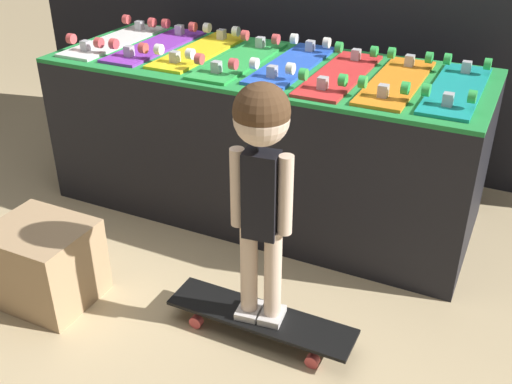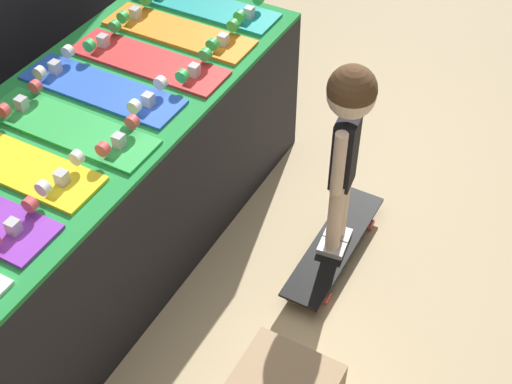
{
  "view_description": "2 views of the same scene",
  "coord_description": "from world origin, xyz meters",
  "px_view_note": "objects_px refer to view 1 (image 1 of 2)",
  "views": [
    {
      "loc": [
        1.18,
        -1.96,
        1.65
      ],
      "look_at": [
        0.25,
        -0.02,
        0.45
      ],
      "focal_mm": 42.0,
      "sensor_mm": 36.0,
      "label": 1
    },
    {
      "loc": [
        -1.64,
        -1.04,
        2.49
      ],
      "look_at": [
        0.21,
        -0.03,
        0.46
      ],
      "focal_mm": 50.0,
      "sensor_mm": 36.0,
      "label": 2
    }
  ],
  "objects_px": {
    "skateboard_blue_on_rack": "(292,62)",
    "skateboard_red_on_rack": "(340,73)",
    "skateboard_teal_on_rack": "(457,87)",
    "skateboard_white_on_rack": "(115,39)",
    "skateboard_green_on_rack": "(240,58)",
    "skateboard_on_floor": "(261,319)",
    "skateboard_yellow_on_rack": "(200,49)",
    "skateboard_purple_on_rack": "(156,44)",
    "storage_box": "(45,263)",
    "skateboard_orange_on_rack": "(397,80)",
    "child": "(261,164)"
  },
  "relations": [
    {
      "from": "skateboard_yellow_on_rack",
      "to": "skateboard_green_on_rack",
      "type": "relative_size",
      "value": 1.0
    },
    {
      "from": "skateboard_yellow_on_rack",
      "to": "skateboard_blue_on_rack",
      "type": "height_order",
      "value": "same"
    },
    {
      "from": "skateboard_white_on_rack",
      "to": "skateboard_yellow_on_rack",
      "type": "relative_size",
      "value": 1.0
    },
    {
      "from": "skateboard_blue_on_rack",
      "to": "skateboard_red_on_rack",
      "type": "bearing_deg",
      "value": -11.03
    },
    {
      "from": "skateboard_purple_on_rack",
      "to": "skateboard_white_on_rack",
      "type": "bearing_deg",
      "value": -176.64
    },
    {
      "from": "skateboard_on_floor",
      "to": "skateboard_red_on_rack",
      "type": "bearing_deg",
      "value": 92.05
    },
    {
      "from": "skateboard_purple_on_rack",
      "to": "skateboard_blue_on_rack",
      "type": "relative_size",
      "value": 1.0
    },
    {
      "from": "skateboard_yellow_on_rack",
      "to": "skateboard_on_floor",
      "type": "bearing_deg",
      "value": -50.21
    },
    {
      "from": "skateboard_purple_on_rack",
      "to": "storage_box",
      "type": "bearing_deg",
      "value": -82.73
    },
    {
      "from": "skateboard_white_on_rack",
      "to": "skateboard_blue_on_rack",
      "type": "relative_size",
      "value": 1.0
    },
    {
      "from": "skateboard_teal_on_rack",
      "to": "child",
      "type": "distance_m",
      "value": 1.05
    },
    {
      "from": "skateboard_green_on_rack",
      "to": "skateboard_on_floor",
      "type": "bearing_deg",
      "value": -59.06
    },
    {
      "from": "child",
      "to": "skateboard_orange_on_rack",
      "type": "bearing_deg",
      "value": 69.21
    },
    {
      "from": "skateboard_white_on_rack",
      "to": "skateboard_purple_on_rack",
      "type": "distance_m",
      "value": 0.26
    },
    {
      "from": "skateboard_red_on_rack",
      "to": "skateboard_on_floor",
      "type": "distance_m",
      "value": 1.16
    },
    {
      "from": "skateboard_orange_on_rack",
      "to": "child",
      "type": "height_order",
      "value": "child"
    },
    {
      "from": "storage_box",
      "to": "skateboard_purple_on_rack",
      "type": "bearing_deg",
      "value": 97.27
    },
    {
      "from": "skateboard_purple_on_rack",
      "to": "skateboard_on_floor",
      "type": "bearing_deg",
      "value": -41.84
    },
    {
      "from": "skateboard_yellow_on_rack",
      "to": "skateboard_on_floor",
      "type": "height_order",
      "value": "skateboard_yellow_on_rack"
    },
    {
      "from": "skateboard_purple_on_rack",
      "to": "storage_box",
      "type": "relative_size",
      "value": 1.78
    },
    {
      "from": "skateboard_white_on_rack",
      "to": "skateboard_teal_on_rack",
      "type": "distance_m",
      "value": 1.79
    },
    {
      "from": "skateboard_purple_on_rack",
      "to": "skateboard_blue_on_rack",
      "type": "height_order",
      "value": "same"
    },
    {
      "from": "skateboard_purple_on_rack",
      "to": "child",
      "type": "xyz_separation_m",
      "value": [
        1.06,
        -0.95,
        -0.05
      ]
    },
    {
      "from": "skateboard_orange_on_rack",
      "to": "skateboard_teal_on_rack",
      "type": "bearing_deg",
      "value": 2.94
    },
    {
      "from": "skateboard_green_on_rack",
      "to": "child",
      "type": "bearing_deg",
      "value": -59.06
    },
    {
      "from": "skateboard_teal_on_rack",
      "to": "skateboard_white_on_rack",
      "type": "bearing_deg",
      "value": -179.88
    },
    {
      "from": "storage_box",
      "to": "skateboard_white_on_rack",
      "type": "bearing_deg",
      "value": 109.77
    },
    {
      "from": "skateboard_blue_on_rack",
      "to": "skateboard_red_on_rack",
      "type": "xyz_separation_m",
      "value": [
        0.26,
        -0.05,
        0.0
      ]
    },
    {
      "from": "skateboard_yellow_on_rack",
      "to": "child",
      "type": "xyz_separation_m",
      "value": [
        0.8,
        -0.96,
        -0.05
      ]
    },
    {
      "from": "skateboard_green_on_rack",
      "to": "child",
      "type": "height_order",
      "value": "child"
    },
    {
      "from": "skateboard_blue_on_rack",
      "to": "skateboard_white_on_rack",
      "type": "bearing_deg",
      "value": -178.54
    },
    {
      "from": "skateboard_teal_on_rack",
      "to": "skateboard_purple_on_rack",
      "type": "bearing_deg",
      "value": 179.58
    },
    {
      "from": "skateboard_white_on_rack",
      "to": "skateboard_yellow_on_rack",
      "type": "distance_m",
      "value": 0.51
    },
    {
      "from": "skateboard_red_on_rack",
      "to": "skateboard_teal_on_rack",
      "type": "xyz_separation_m",
      "value": [
        0.51,
        0.03,
        0.0
      ]
    },
    {
      "from": "child",
      "to": "skateboard_purple_on_rack",
      "type": "bearing_deg",
      "value": 131.0
    },
    {
      "from": "skateboard_teal_on_rack",
      "to": "skateboard_red_on_rack",
      "type": "bearing_deg",
      "value": -176.93
    },
    {
      "from": "child",
      "to": "skateboard_white_on_rack",
      "type": "bearing_deg",
      "value": 137.49
    },
    {
      "from": "skateboard_white_on_rack",
      "to": "skateboard_on_floor",
      "type": "relative_size",
      "value": 0.94
    },
    {
      "from": "skateboard_orange_on_rack",
      "to": "child",
      "type": "bearing_deg",
      "value": -103.63
    },
    {
      "from": "skateboard_blue_on_rack",
      "to": "child",
      "type": "height_order",
      "value": "child"
    },
    {
      "from": "skateboard_purple_on_rack",
      "to": "skateboard_red_on_rack",
      "type": "bearing_deg",
      "value": -2.17
    },
    {
      "from": "skateboard_green_on_rack",
      "to": "storage_box",
      "type": "distance_m",
      "value": 1.31
    },
    {
      "from": "storage_box",
      "to": "skateboard_on_floor",
      "type": "bearing_deg",
      "value": 11.23
    },
    {
      "from": "skateboard_red_on_rack",
      "to": "skateboard_blue_on_rack",
      "type": "bearing_deg",
      "value": 168.97
    },
    {
      "from": "skateboard_purple_on_rack",
      "to": "child",
      "type": "distance_m",
      "value": 1.42
    },
    {
      "from": "skateboard_green_on_rack",
      "to": "skateboard_on_floor",
      "type": "xyz_separation_m",
      "value": [
        0.54,
        -0.91,
        -0.73
      ]
    },
    {
      "from": "skateboard_blue_on_rack",
      "to": "storage_box",
      "type": "xyz_separation_m",
      "value": [
        -0.62,
        -1.14,
        -0.63
      ]
    },
    {
      "from": "skateboard_orange_on_rack",
      "to": "storage_box",
      "type": "relative_size",
      "value": 1.78
    },
    {
      "from": "skateboard_red_on_rack",
      "to": "skateboard_white_on_rack",
      "type": "bearing_deg",
      "value": 178.94
    },
    {
      "from": "skateboard_white_on_rack",
      "to": "skateboard_blue_on_rack",
      "type": "distance_m",
      "value": 1.03
    }
  ]
}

